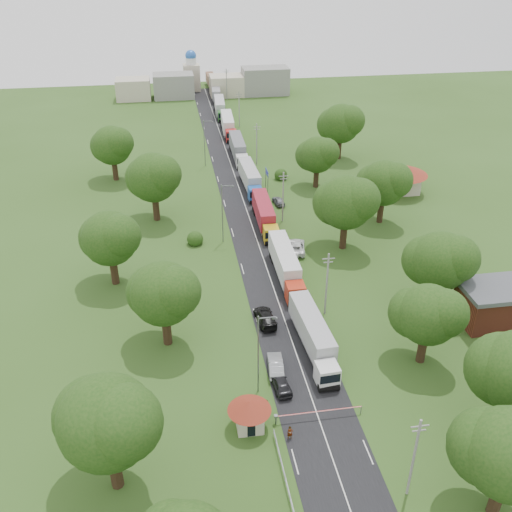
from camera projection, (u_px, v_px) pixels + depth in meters
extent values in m
plane|color=#2D4C19|center=(274.00, 288.00, 80.12)|extent=(260.00, 260.00, 0.00)
cube|color=black|center=(252.00, 226.00, 97.29)|extent=(8.00, 200.00, 0.04)
cylinder|color=slate|center=(276.00, 420.00, 57.76)|extent=(0.20, 0.20, 1.10)
cube|color=slate|center=(276.00, 416.00, 57.51)|extent=(0.35, 0.35, 0.25)
cylinder|color=red|center=(319.00, 411.00, 58.16)|extent=(9.00, 0.12, 0.12)
cylinder|color=slate|center=(361.00, 410.00, 59.02)|extent=(0.10, 0.10, 1.00)
cube|color=beige|center=(249.00, 418.00, 57.07)|extent=(2.60, 2.60, 2.40)
cone|color=maroon|center=(249.00, 406.00, 56.23)|extent=(4.40, 4.40, 1.10)
cube|color=black|center=(262.00, 415.00, 57.15)|extent=(0.02, 1.20, 0.90)
cube|color=black|center=(251.00, 429.00, 56.04)|extent=(0.80, 0.02, 1.90)
cylinder|color=slate|center=(268.00, 183.00, 108.87)|extent=(0.12, 0.12, 4.00)
cylinder|color=slate|center=(266.00, 178.00, 110.93)|extent=(0.12, 0.12, 4.00)
cube|color=navy|center=(267.00, 172.00, 109.11)|extent=(0.06, 3.00, 1.00)
cube|color=silver|center=(267.00, 172.00, 109.11)|extent=(0.07, 3.10, 0.06)
cylinder|color=gray|center=(414.00, 458.00, 48.60)|extent=(0.24, 0.24, 9.00)
cube|color=gray|center=(420.00, 426.00, 46.73)|extent=(1.60, 0.10, 0.10)
cube|color=gray|center=(419.00, 431.00, 46.97)|extent=(1.20, 0.10, 0.10)
cylinder|color=gray|center=(327.00, 285.00, 72.64)|extent=(0.24, 0.24, 9.00)
cube|color=gray|center=(329.00, 259.00, 70.77)|extent=(1.60, 0.10, 0.10)
cube|color=gray|center=(328.00, 262.00, 71.01)|extent=(1.20, 0.10, 0.10)
cylinder|color=gray|center=(283.00, 197.00, 96.69)|extent=(0.24, 0.24, 9.00)
cube|color=gray|center=(284.00, 176.00, 94.81)|extent=(1.60, 0.10, 0.10)
cube|color=gray|center=(283.00, 179.00, 95.06)|extent=(1.20, 0.10, 0.10)
cylinder|color=gray|center=(257.00, 145.00, 120.73)|extent=(0.24, 0.24, 9.00)
cube|color=gray|center=(257.00, 127.00, 118.85)|extent=(1.60, 0.10, 0.10)
cube|color=gray|center=(257.00, 129.00, 119.10)|extent=(1.20, 0.10, 0.10)
cylinder|color=gray|center=(239.00, 109.00, 144.77)|extent=(0.24, 0.24, 9.00)
cube|color=gray|center=(239.00, 94.00, 142.89)|extent=(1.60, 0.10, 0.10)
cube|color=gray|center=(239.00, 96.00, 143.14)|extent=(1.20, 0.10, 0.10)
cylinder|color=gray|center=(227.00, 84.00, 168.81)|extent=(0.24, 0.24, 9.00)
cube|color=gray|center=(226.00, 71.00, 166.94)|extent=(1.60, 0.10, 0.10)
cube|color=gray|center=(226.00, 73.00, 167.18)|extent=(1.20, 0.10, 0.10)
cylinder|color=slate|center=(258.00, 355.00, 59.72)|extent=(0.16, 0.16, 10.00)
cube|color=slate|center=(267.00, 318.00, 57.52)|extent=(1.80, 0.10, 0.10)
cube|color=slate|center=(275.00, 318.00, 57.71)|extent=(0.50, 0.22, 0.15)
cylinder|color=slate|center=(222.00, 214.00, 89.77)|extent=(0.16, 0.16, 10.00)
cube|color=slate|center=(227.00, 186.00, 87.57)|extent=(1.80, 0.10, 0.10)
cube|color=slate|center=(232.00, 186.00, 87.76)|extent=(0.50, 0.22, 0.15)
cylinder|color=slate|center=(204.00, 143.00, 119.82)|extent=(0.16, 0.16, 10.00)
cube|color=slate|center=(208.00, 121.00, 117.63)|extent=(1.80, 0.10, 0.10)
cube|color=slate|center=(212.00, 122.00, 117.81)|extent=(0.50, 0.22, 0.15)
cylinder|color=#382616|center=(497.00, 496.00, 48.11)|extent=(1.08, 1.08, 4.20)
sphere|color=#193C10|center=(510.00, 454.00, 45.58)|extent=(7.70, 7.70, 7.70)
sphere|color=#193C10|center=(487.00, 447.00, 46.88)|extent=(6.60, 6.60, 6.60)
cylinder|color=#382616|center=(511.00, 417.00, 55.72)|extent=(1.12, 1.12, 4.55)
sphere|color=#193C10|center=(503.00, 369.00, 54.38)|extent=(7.20, 7.20, 7.20)
cylinder|color=#382616|center=(422.00, 348.00, 65.64)|extent=(1.04, 1.04, 3.85)
sphere|color=#193C10|center=(428.00, 314.00, 63.33)|extent=(7.00, 7.00, 7.00)
sphere|color=#193C10|center=(444.00, 313.00, 62.28)|extent=(5.50, 5.50, 5.50)
sphere|color=#193C10|center=(415.00, 313.00, 64.52)|extent=(6.00, 6.00, 6.00)
cylinder|color=#382616|center=(434.00, 295.00, 74.97)|extent=(1.08, 1.08, 4.20)
sphere|color=#193C10|center=(441.00, 261.00, 72.44)|extent=(7.70, 7.70, 7.70)
sphere|color=#193C10|center=(456.00, 259.00, 71.28)|extent=(6.05, 6.05, 6.05)
sphere|color=#193C10|center=(427.00, 260.00, 73.74)|extent=(6.60, 6.60, 6.60)
cylinder|color=#382616|center=(343.00, 235.00, 89.37)|extent=(1.12, 1.12, 4.55)
sphere|color=#193C10|center=(346.00, 202.00, 86.62)|extent=(8.40, 8.40, 8.40)
sphere|color=#193C10|center=(359.00, 200.00, 85.35)|extent=(6.60, 6.60, 6.60)
sphere|color=#193C10|center=(336.00, 203.00, 88.04)|extent=(7.20, 7.20, 7.20)
cylinder|color=#382616|center=(381.00, 211.00, 97.57)|extent=(1.08, 1.08, 4.20)
sphere|color=#193C10|center=(384.00, 183.00, 95.04)|extent=(7.70, 7.70, 7.70)
sphere|color=#193C10|center=(395.00, 180.00, 93.88)|extent=(6.05, 6.05, 6.05)
sphere|color=#193C10|center=(374.00, 183.00, 96.34)|extent=(6.60, 6.60, 6.60)
cylinder|color=#382616|center=(316.00, 178.00, 111.29)|extent=(1.04, 1.04, 3.85)
sphere|color=#193C10|center=(317.00, 155.00, 108.98)|extent=(7.00, 7.00, 7.00)
sphere|color=#193C10|center=(325.00, 152.00, 107.92)|extent=(5.50, 5.50, 5.50)
sphere|color=#193C10|center=(311.00, 155.00, 110.16)|extent=(6.00, 6.00, 6.00)
cylinder|color=#382616|center=(339.00, 149.00, 125.24)|extent=(1.12, 1.12, 4.55)
sphere|color=#193C10|center=(341.00, 124.00, 122.48)|extent=(8.40, 8.40, 8.40)
sphere|color=#193C10|center=(350.00, 121.00, 121.22)|extent=(6.60, 6.60, 6.60)
sphere|color=#193C10|center=(333.00, 125.00, 123.90)|extent=(7.20, 7.20, 7.20)
cylinder|color=#382616|center=(115.00, 468.00, 50.48)|extent=(1.12, 1.12, 4.55)
sphere|color=#193C10|center=(107.00, 422.00, 47.73)|extent=(8.40, 8.40, 8.40)
sphere|color=#193C10|center=(123.00, 423.00, 46.46)|extent=(6.60, 6.60, 6.60)
sphere|color=#193C10|center=(95.00, 416.00, 49.14)|extent=(7.20, 7.20, 7.20)
cylinder|color=#382616|center=(167.00, 329.00, 68.43)|extent=(1.08, 1.08, 4.20)
sphere|color=#193C10|center=(163.00, 293.00, 65.90)|extent=(7.70, 7.70, 7.70)
sphere|color=#193C10|center=(175.00, 292.00, 64.73)|extent=(6.05, 6.05, 6.05)
sphere|color=#193C10|center=(154.00, 292.00, 67.20)|extent=(6.60, 6.60, 6.60)
cylinder|color=#382616|center=(114.00, 270.00, 80.34)|extent=(1.08, 1.08, 4.20)
sphere|color=#193C10|center=(110.00, 238.00, 77.81)|extent=(7.70, 7.70, 7.70)
sphere|color=#193C10|center=(119.00, 236.00, 76.65)|extent=(6.05, 6.05, 6.05)
sphere|color=#193C10|center=(103.00, 238.00, 79.11)|extent=(6.60, 6.60, 6.60)
cylinder|color=#382616|center=(156.00, 208.00, 98.25)|extent=(1.12, 1.12, 4.55)
sphere|color=#193C10|center=(153.00, 177.00, 95.50)|extent=(8.40, 8.40, 8.40)
sphere|color=#193C10|center=(162.00, 174.00, 94.23)|extent=(6.60, 6.60, 6.60)
sphere|color=#193C10|center=(146.00, 178.00, 96.92)|extent=(7.20, 7.20, 7.20)
cylinder|color=#382616|center=(115.00, 170.00, 114.41)|extent=(1.08, 1.08, 4.20)
sphere|color=#193C10|center=(112.00, 145.00, 111.88)|extent=(7.70, 7.70, 7.70)
sphere|color=#193C10|center=(118.00, 143.00, 110.72)|extent=(6.05, 6.05, 6.05)
sphere|color=#193C10|center=(107.00, 146.00, 113.18)|extent=(6.60, 6.60, 6.60)
cube|color=maroon|center=(493.00, 306.00, 72.26)|extent=(8.00, 6.00, 4.60)
cube|color=#47494F|center=(497.00, 289.00, 70.98)|extent=(8.60, 6.60, 0.60)
cube|color=beige|center=(399.00, 182.00, 109.03)|extent=(7.00, 5.00, 4.00)
cone|color=maroon|center=(401.00, 168.00, 107.59)|extent=(10.08, 10.08, 1.80)
cube|color=gray|center=(174.00, 86.00, 171.46)|extent=(12.00, 8.00, 7.00)
cube|color=beige|center=(226.00, 85.00, 173.92)|extent=(10.00, 8.00, 6.00)
cube|color=gray|center=(265.00, 81.00, 175.08)|extent=(14.00, 8.00, 8.00)
cube|color=beige|center=(133.00, 89.00, 170.05)|extent=(10.00, 8.00, 6.00)
cube|color=beige|center=(192.00, 78.00, 178.91)|extent=(5.00, 5.00, 8.00)
cylinder|color=silver|center=(191.00, 61.00, 176.44)|extent=(3.20, 3.20, 2.00)
sphere|color=#2659B2|center=(191.00, 56.00, 175.65)|extent=(3.40, 3.40, 3.40)
cube|color=white|center=(327.00, 374.00, 62.26)|extent=(2.51, 2.51, 2.48)
cube|color=black|center=(330.00, 379.00, 61.06)|extent=(2.28, 0.14, 1.09)
cube|color=slate|center=(329.00, 388.00, 61.77)|extent=(2.19, 0.37, 0.35)
cube|color=slate|center=(311.00, 341.00, 68.61)|extent=(2.90, 11.52, 0.30)
cube|color=#AAAAAF|center=(312.00, 328.00, 67.99)|extent=(3.12, 11.82, 2.98)
cylinder|color=black|center=(329.00, 387.00, 62.01)|extent=(2.33, 0.99, 0.99)
cylinder|color=black|center=(324.00, 376.00, 63.54)|extent=(2.33, 0.99, 0.99)
cylinder|color=black|center=(305.00, 326.00, 71.72)|extent=(2.33, 0.99, 0.99)
cylinder|color=black|center=(302.00, 319.00, 72.99)|extent=(2.33, 0.99, 0.99)
cube|color=red|center=(295.00, 293.00, 76.31)|extent=(2.48, 2.48, 2.57)
cube|color=black|center=(297.00, 295.00, 75.07)|extent=(2.36, 0.04, 1.13)
cube|color=slate|center=(297.00, 304.00, 75.80)|extent=(2.26, 0.27, 0.36)
cube|color=slate|center=(284.00, 271.00, 82.88)|extent=(2.46, 11.82, 0.31)
cube|color=silver|center=(284.00, 258.00, 82.23)|extent=(2.67, 12.13, 3.08)
cylinder|color=black|center=(296.00, 303.00, 76.05)|extent=(2.41, 1.03, 1.03)
cylinder|color=black|center=(293.00, 296.00, 77.63)|extent=(2.41, 1.03, 1.03)
cylinder|color=black|center=(279.00, 260.00, 86.09)|extent=(2.41, 1.03, 1.03)
cylinder|color=black|center=(278.00, 255.00, 87.41)|extent=(2.41, 1.03, 1.03)
cube|color=gold|center=(271.00, 234.00, 91.30)|extent=(2.45, 2.45, 2.48)
cube|color=black|center=(272.00, 235.00, 90.09)|extent=(2.28, 0.09, 1.09)
cube|color=slate|center=(272.00, 243.00, 90.81)|extent=(2.19, 0.32, 0.35)
cube|color=slate|center=(264.00, 220.00, 97.64)|extent=(2.62, 11.46, 0.30)
cube|color=maroon|center=(263.00, 210.00, 97.02)|extent=(2.83, 11.76, 2.97)
cylinder|color=black|center=(272.00, 242.00, 91.04)|extent=(2.33, 0.99, 0.99)
cylinder|color=black|center=(270.00, 237.00, 92.57)|extent=(2.33, 0.99, 0.99)
cylinder|color=black|center=(260.00, 212.00, 100.74)|extent=(2.33, 0.99, 0.99)
cylinder|color=black|center=(259.00, 209.00, 102.02)|extent=(2.33, 0.99, 0.99)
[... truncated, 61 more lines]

